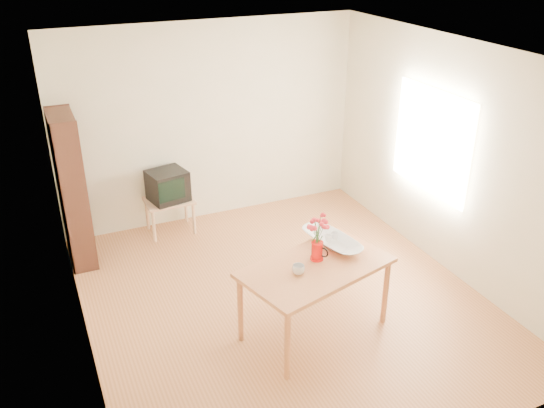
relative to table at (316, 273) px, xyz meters
name	(u,v)px	position (x,y,z in m)	size (l,w,h in m)	color
room	(287,188)	(-0.02, 0.60, 0.63)	(4.50, 4.50, 4.50)	#A16139
table	(316,273)	(0.00, 0.00, 0.00)	(1.56, 1.14, 0.75)	#B66A3E
tv_stand	(169,205)	(-0.75, 2.57, -0.28)	(0.60, 0.45, 0.46)	tan
bookshelf	(73,195)	(-1.90, 2.35, 0.17)	(0.28, 0.70, 1.80)	black
pitcher	(317,251)	(0.06, 0.10, 0.17)	(0.13, 0.18, 0.19)	red
flowers	(318,229)	(0.06, 0.10, 0.41)	(0.21, 0.21, 0.30)	#F4394B
mug	(298,270)	(-0.21, -0.06, 0.13)	(0.12, 0.12, 0.09)	white
bowl	(333,224)	(0.33, 0.30, 0.31)	(0.48, 0.48, 0.45)	white
teacup_a	(329,229)	(0.29, 0.30, 0.26)	(0.07, 0.07, 0.06)	white
teacup_b	(335,226)	(0.38, 0.32, 0.26)	(0.07, 0.07, 0.06)	white
television	(167,185)	(-0.75, 2.58, -0.01)	(0.52, 0.50, 0.39)	black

